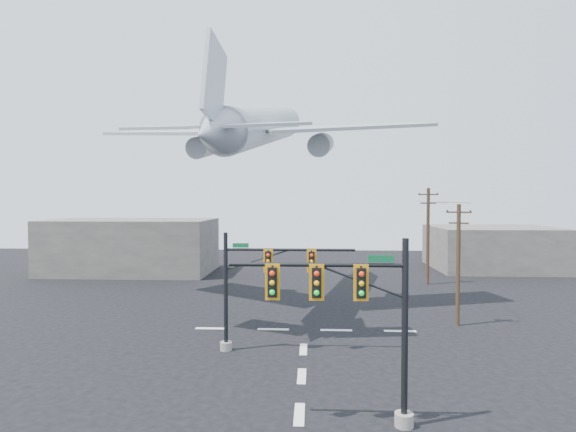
# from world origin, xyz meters

# --- Properties ---
(ground) EXTENTS (120.00, 120.00, 0.00)m
(ground) POSITION_xyz_m (0.00, 0.00, 0.00)
(ground) COLOR black
(ground) RESTS_ON ground
(lane_markings) EXTENTS (14.00, 21.20, 0.01)m
(lane_markings) POSITION_xyz_m (0.00, 5.33, 0.01)
(lane_markings) COLOR white
(lane_markings) RESTS_ON ground
(signal_mast_near) EXTENTS (6.74, 0.76, 6.88)m
(signal_mast_near) POSITION_xyz_m (2.23, -0.85, 3.90)
(signal_mast_near) COLOR gray
(signal_mast_near) RESTS_ON ground
(signal_mast_far) EXTENTS (7.35, 0.71, 6.48)m
(signal_mast_far) POSITION_xyz_m (-2.67, 7.61, 3.53)
(signal_mast_far) COLOR gray
(signal_mast_far) RESTS_ON ground
(utility_pole_a) EXTENTS (1.51, 0.73, 7.97)m
(utility_pole_a) POSITION_xyz_m (10.00, 13.57, 4.17)
(utility_pole_a) COLOR #48301E
(utility_pole_a) RESTS_ON ground
(utility_pole_b) EXTENTS (1.85, 0.69, 9.38)m
(utility_pole_b) POSITION_xyz_m (11.69, 29.00, 4.91)
(utility_pole_b) COLOR #48301E
(utility_pole_b) RESTS_ON ground
(power_lines) EXTENTS (3.27, 15.44, 0.03)m
(power_lines) POSITION_xyz_m (10.85, 21.28, 8.04)
(power_lines) COLOR black
(airliner) EXTENTS (27.31, 28.88, 8.24)m
(airliner) POSITION_xyz_m (-3.72, 20.83, 14.19)
(airliner) COLOR #A4AAB0
(building_left) EXTENTS (18.00, 10.00, 6.00)m
(building_left) POSITION_xyz_m (-20.00, 35.00, 3.00)
(building_left) COLOR slate
(building_left) RESTS_ON ground
(building_right) EXTENTS (14.00, 12.00, 5.00)m
(building_right) POSITION_xyz_m (22.00, 40.00, 2.50)
(building_right) COLOR slate
(building_right) RESTS_ON ground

